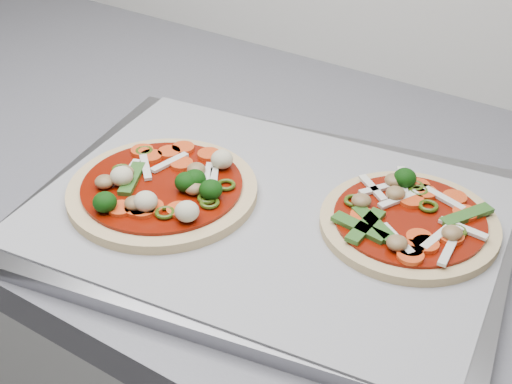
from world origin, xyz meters
The scene contains 5 objects.
countertop centered at (0.00, 1.30, 0.88)m, with size 3.60×0.60×0.04m, color slate.
baking_tray centered at (0.16, 1.22, 0.91)m, with size 0.48×0.35×0.02m, color gray.
parchment centered at (0.16, 1.22, 0.92)m, with size 0.46×0.33×0.00m, color gray.
pizza_left centered at (0.05, 1.18, 0.93)m, with size 0.27×0.27×0.03m.
pizza_right centered at (0.29, 1.27, 0.93)m, with size 0.18×0.18×0.03m.
Camera 1 is at (0.47, 0.72, 1.35)m, focal length 50.00 mm.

